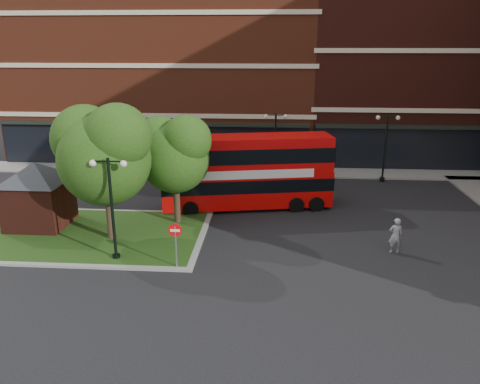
# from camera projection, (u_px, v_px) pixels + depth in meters

# --- Properties ---
(ground) EXTENTS (120.00, 120.00, 0.00)m
(ground) POSITION_uv_depth(u_px,v_px,m) (231.00, 266.00, 21.72)
(ground) COLOR black
(ground) RESTS_ON ground
(pavement_far) EXTENTS (44.00, 3.00, 0.12)m
(pavement_far) POSITION_uv_depth(u_px,v_px,m) (249.00, 171.00, 37.36)
(pavement_far) COLOR slate
(pavement_far) RESTS_ON ground
(terrace_far_left) EXTENTS (26.00, 12.00, 14.00)m
(terrace_far_left) POSITION_uv_depth(u_px,v_px,m) (167.00, 75.00, 42.89)
(terrace_far_left) COLOR maroon
(terrace_far_left) RESTS_ON ground
(terrace_far_right) EXTENTS (18.00, 12.00, 16.00)m
(terrace_far_right) POSITION_uv_depth(u_px,v_px,m) (413.00, 65.00, 41.11)
(terrace_far_right) COLOR #471911
(terrace_far_right) RESTS_ON ground
(traffic_island) EXTENTS (12.60, 7.60, 0.15)m
(traffic_island) POSITION_uv_depth(u_px,v_px,m) (88.00, 234.00, 25.08)
(traffic_island) COLOR gray
(traffic_island) RESTS_ON ground
(kiosk) EXTENTS (6.51, 6.51, 3.60)m
(kiosk) POSITION_uv_depth(u_px,v_px,m) (37.00, 188.00, 25.54)
(kiosk) COLOR #471911
(kiosk) RESTS_ON traffic_island
(tree_island_west) EXTENTS (5.40, 4.71, 7.21)m
(tree_island_west) POSITION_uv_depth(u_px,v_px,m) (103.00, 150.00, 23.13)
(tree_island_west) COLOR #2D2116
(tree_island_west) RESTS_ON ground
(tree_island_east) EXTENTS (4.46, 3.90, 6.29)m
(tree_island_east) POSITION_uv_depth(u_px,v_px,m) (173.00, 151.00, 25.46)
(tree_island_east) COLOR #2D2116
(tree_island_east) RESTS_ON ground
(lamp_island) EXTENTS (1.72, 0.36, 5.00)m
(lamp_island) POSITION_uv_depth(u_px,v_px,m) (112.00, 204.00, 21.41)
(lamp_island) COLOR black
(lamp_island) RESTS_ON ground
(lamp_far_left) EXTENTS (1.72, 0.36, 5.00)m
(lamp_far_left) POSITION_uv_depth(u_px,v_px,m) (275.00, 143.00, 34.48)
(lamp_far_left) COLOR black
(lamp_far_left) RESTS_ON ground
(lamp_far_right) EXTENTS (1.72, 0.36, 5.00)m
(lamp_far_right) POSITION_uv_depth(u_px,v_px,m) (385.00, 144.00, 33.94)
(lamp_far_right) COLOR black
(lamp_far_right) RESTS_ON ground
(bus) EXTENTS (10.62, 4.23, 3.96)m
(bus) POSITION_uv_depth(u_px,v_px,m) (247.00, 167.00, 28.61)
(bus) COLOR red
(bus) RESTS_ON ground
(woman) EXTENTS (0.68, 0.47, 1.81)m
(woman) POSITION_uv_depth(u_px,v_px,m) (396.00, 236.00, 22.81)
(woman) COLOR gray
(woman) RESTS_ON ground
(car_silver) EXTENTS (4.28, 2.06, 1.41)m
(car_silver) POSITION_uv_depth(u_px,v_px,m) (184.00, 164.00, 37.03)
(car_silver) COLOR #A1A2A8
(car_silver) RESTS_ON ground
(car_white) EXTENTS (4.19, 1.89, 1.33)m
(car_white) POSITION_uv_depth(u_px,v_px,m) (303.00, 168.00, 35.78)
(car_white) COLOR silver
(car_white) RESTS_ON ground
(no_entry_sign) EXTENTS (0.61, 0.08, 2.23)m
(no_entry_sign) POSITION_uv_depth(u_px,v_px,m) (175.00, 237.00, 20.92)
(no_entry_sign) COLOR slate
(no_entry_sign) RESTS_ON ground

